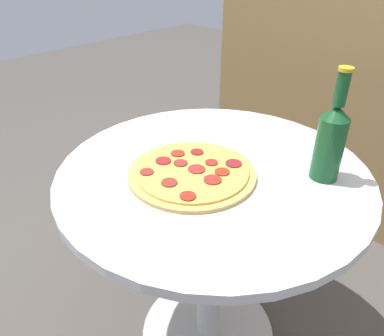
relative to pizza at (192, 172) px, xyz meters
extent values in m
plane|color=#4C4742|center=(0.02, 0.06, -0.70)|extent=(8.00, 8.00, 0.00)
cylinder|color=silver|center=(0.02, 0.06, -0.69)|extent=(0.46, 0.46, 0.02)
cylinder|color=silver|center=(0.02, 0.06, -0.36)|extent=(0.08, 0.08, 0.64)
cylinder|color=silver|center=(0.02, 0.06, -0.02)|extent=(0.81, 0.81, 0.02)
cube|color=olive|center=(0.02, 0.97, 0.25)|extent=(1.43, 0.04, 1.89)
cylinder|color=tan|center=(0.00, 0.00, 0.00)|extent=(0.33, 0.33, 0.01)
cylinder|color=#E0BC4C|center=(0.00, 0.00, 0.01)|extent=(0.29, 0.29, 0.01)
cylinder|color=maroon|center=(-0.07, -0.09, 0.01)|extent=(0.03, 0.03, 0.00)
cylinder|color=maroon|center=(0.01, 0.01, 0.01)|extent=(0.04, 0.04, 0.00)
cylinder|color=maroon|center=(-0.08, -0.02, 0.01)|extent=(0.04, 0.04, 0.00)
cylinder|color=maroon|center=(0.00, -0.08, 0.01)|extent=(0.04, 0.04, 0.00)
cylinder|color=maroon|center=(-0.05, 0.07, 0.01)|extent=(0.03, 0.03, 0.00)
cylinder|color=maroon|center=(-0.04, 0.00, 0.01)|extent=(0.04, 0.04, 0.00)
cylinder|color=maroon|center=(0.06, 0.04, 0.01)|extent=(0.04, 0.04, 0.00)
cylinder|color=maroon|center=(0.07, 0.00, 0.01)|extent=(0.04, 0.04, 0.00)
cylinder|color=maroon|center=(-0.08, 0.03, 0.01)|extent=(0.04, 0.04, 0.00)
cylinder|color=maroon|center=(0.06, 0.09, 0.01)|extent=(0.04, 0.04, 0.00)
cylinder|color=maroon|center=(0.02, 0.05, 0.01)|extent=(0.03, 0.03, 0.00)
cylinder|color=maroon|center=(0.07, -0.09, 0.01)|extent=(0.04, 0.04, 0.00)
cylinder|color=#144C23|center=(0.25, 0.22, 0.07)|extent=(0.07, 0.07, 0.16)
cone|color=#144C23|center=(0.25, 0.22, 0.17)|extent=(0.07, 0.07, 0.03)
cylinder|color=#144C23|center=(0.25, 0.22, 0.22)|extent=(0.03, 0.03, 0.08)
cylinder|color=gold|center=(0.25, 0.22, 0.27)|extent=(0.03, 0.03, 0.01)
camera|label=1|loc=(0.55, -0.58, 0.51)|focal=35.00mm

